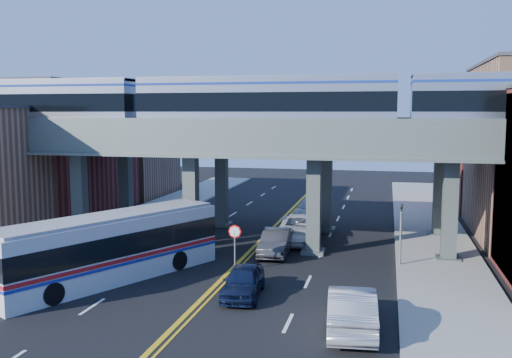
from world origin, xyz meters
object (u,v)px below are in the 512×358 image
at_px(car_lane_b, 276,242).
at_px(car_lane_d, 309,209).
at_px(stop_sign, 235,240).
at_px(car_lane_a, 243,281).
at_px(transit_bus, 110,248).
at_px(car_parked_curb, 352,309).
at_px(car_lane_c, 300,229).
at_px(transit_train, 265,103).
at_px(traffic_signal, 401,227).

relative_size(car_lane_b, car_lane_d, 0.95).
height_order(stop_sign, car_lane_a, stop_sign).
height_order(transit_bus, car_parked_curb, transit_bus).
bearing_deg(car_lane_b, car_lane_c, 76.00).
bearing_deg(car_lane_c, car_lane_a, -99.18).
xyz_separation_m(transit_train, transit_bus, (-6.56, -7.99, -7.64)).
distance_m(traffic_signal, transit_bus, 16.01).
xyz_separation_m(transit_train, car_lane_d, (1.20, 11.87, -8.61)).
bearing_deg(car_lane_a, car_lane_b, 85.35).
bearing_deg(transit_bus, traffic_signal, -40.97).
height_order(car_lane_c, car_lane_d, car_lane_c).
height_order(stop_sign, car_lane_d, stop_sign).
relative_size(stop_sign, car_lane_c, 0.42).
relative_size(transit_bus, car_lane_c, 2.05).
bearing_deg(car_lane_b, car_parked_curb, -66.87).
xyz_separation_m(transit_train, car_lane_a, (0.88, -9.04, -8.60)).
xyz_separation_m(car_lane_a, car_lane_d, (0.32, 20.91, -0.01)).
xyz_separation_m(car_lane_b, car_lane_c, (0.85, 4.00, 0.08)).
distance_m(transit_train, traffic_signal, 11.05).
bearing_deg(stop_sign, car_lane_a, -69.62).
xyz_separation_m(car_lane_c, car_lane_d, (-0.53, 8.69, -0.14)).
bearing_deg(car_lane_a, car_parked_curb, -34.86).
distance_m(transit_train, car_lane_c, 9.22).
xyz_separation_m(stop_sign, transit_bus, (-5.94, -2.99, -0.06)).
height_order(transit_train, traffic_signal, transit_train).
bearing_deg(transit_bus, car_lane_c, -9.51).
xyz_separation_m(stop_sign, car_lane_a, (1.50, -4.04, -1.03)).
bearing_deg(car_lane_b, car_lane_a, -92.04).
bearing_deg(car_lane_d, car_parked_curb, -75.76).
distance_m(transit_bus, car_lane_b, 10.38).
distance_m(stop_sign, car_lane_d, 17.00).
bearing_deg(transit_bus, transit_train, -12.34).
bearing_deg(car_parked_curb, car_lane_a, -34.92).
distance_m(stop_sign, car_lane_a, 4.43).
relative_size(car_lane_a, car_lane_b, 0.91).
distance_m(transit_train, car_lane_b, 8.64).
xyz_separation_m(stop_sign, car_lane_c, (2.35, 8.18, -0.90)).
relative_size(traffic_signal, car_lane_c, 0.66).
bearing_deg(car_lane_c, stop_sign, -111.21).
height_order(car_lane_b, car_parked_curb, car_parked_curb).
height_order(stop_sign, car_lane_c, stop_sign).
relative_size(stop_sign, car_parked_curb, 0.49).
xyz_separation_m(transit_bus, car_parked_curb, (12.76, -4.15, -0.81)).
relative_size(traffic_signal, car_lane_a, 0.95).
relative_size(car_lane_b, car_lane_c, 0.76).
bearing_deg(car_lane_d, transit_train, -93.29).
bearing_deg(stop_sign, car_lane_c, 74.00).
bearing_deg(traffic_signal, transit_train, 166.42).
relative_size(transit_train, car_parked_curb, 9.07).
distance_m(transit_bus, car_lane_d, 21.34).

